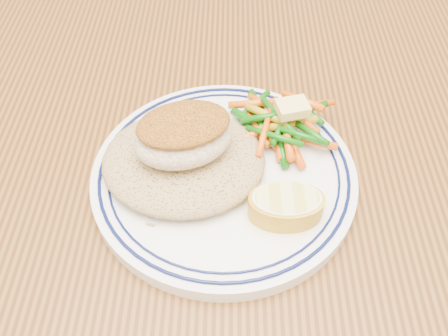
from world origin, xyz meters
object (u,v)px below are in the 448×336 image
(lemon_wedge, at_px, (286,205))
(vegetable_pile, at_px, (279,123))
(fish_fillet, at_px, (183,136))
(rice_pilaf, at_px, (183,158))
(plate, at_px, (224,175))
(dining_table, at_px, (249,242))

(lemon_wedge, bearing_deg, vegetable_pile, 89.98)
(fish_fillet, relative_size, vegetable_pile, 0.94)
(fish_fillet, height_order, vegetable_pile, fish_fillet)
(rice_pilaf, height_order, vegetable_pile, rice_pilaf)
(fish_fillet, relative_size, lemon_wedge, 1.56)
(vegetable_pile, bearing_deg, rice_pilaf, -151.96)
(lemon_wedge, bearing_deg, plate, 137.96)
(plate, distance_m, rice_pilaf, 0.04)
(plate, height_order, vegetable_pile, vegetable_pile)
(dining_table, relative_size, lemon_wedge, 23.18)
(plate, bearing_deg, vegetable_pile, 44.04)
(vegetable_pile, bearing_deg, dining_table, -114.33)
(lemon_wedge, bearing_deg, rice_pilaf, 150.39)
(dining_table, height_order, rice_pilaf, rice_pilaf)
(rice_pilaf, distance_m, vegetable_pile, 0.10)
(plate, height_order, fish_fillet, fish_fillet)
(plate, relative_size, vegetable_pile, 2.27)
(vegetable_pile, bearing_deg, plate, -135.96)
(vegetable_pile, relative_size, lemon_wedge, 1.66)
(dining_table, relative_size, vegetable_pile, 13.99)
(plate, bearing_deg, fish_fillet, 174.93)
(dining_table, xyz_separation_m, fish_fillet, (-0.06, 0.01, 0.16))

